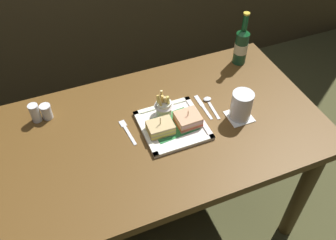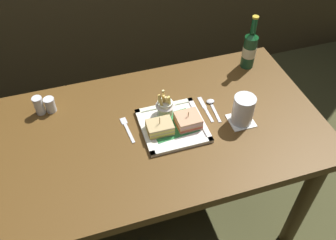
# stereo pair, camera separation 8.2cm
# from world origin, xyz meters

# --- Properties ---
(ground_plane) EXTENTS (6.00, 6.00, 0.00)m
(ground_plane) POSITION_xyz_m (0.00, 0.00, 0.00)
(ground_plane) COLOR #454425
(dining_table) EXTENTS (1.30, 0.75, 0.74)m
(dining_table) POSITION_xyz_m (0.00, 0.00, 0.62)
(dining_table) COLOR #593A17
(dining_table) RESTS_ON ground_plane
(square_plate) EXTENTS (0.25, 0.25, 0.02)m
(square_plate) POSITION_xyz_m (0.04, -0.01, 0.74)
(square_plate) COLOR white
(square_plate) RESTS_ON dining_table
(sandwich_half_left) EXTENTS (0.10, 0.08, 0.08)m
(sandwich_half_left) POSITION_xyz_m (-0.02, -0.03, 0.77)
(sandwich_half_left) COLOR tan
(sandwich_half_left) RESTS_ON square_plate
(sandwich_half_right) EXTENTS (0.10, 0.09, 0.07)m
(sandwich_half_right) POSITION_xyz_m (0.09, -0.03, 0.77)
(sandwich_half_right) COLOR tan
(sandwich_half_right) RESTS_ON square_plate
(fries_cup) EXTENTS (0.08, 0.08, 0.11)m
(fries_cup) POSITION_xyz_m (0.03, 0.06, 0.79)
(fries_cup) COLOR silver
(fries_cup) RESTS_ON square_plate
(beer_bottle) EXTENTS (0.06, 0.06, 0.26)m
(beer_bottle) POSITION_xyz_m (0.50, 0.26, 0.83)
(beer_bottle) COLOR #1B452A
(beer_bottle) RESTS_ON dining_table
(drink_coaster) EXTENTS (0.10, 0.10, 0.00)m
(drink_coaster) POSITION_xyz_m (0.31, -0.06, 0.74)
(drink_coaster) COLOR white
(drink_coaster) RESTS_ON dining_table
(water_glass) EXTENTS (0.09, 0.09, 0.12)m
(water_glass) POSITION_xyz_m (0.31, -0.06, 0.79)
(water_glass) COLOR silver
(water_glass) RESTS_ON dining_table
(fork) EXTENTS (0.03, 0.15, 0.00)m
(fork) POSITION_xyz_m (-0.14, 0.04, 0.74)
(fork) COLOR silver
(fork) RESTS_ON dining_table
(knife) EXTENTS (0.02, 0.16, 0.00)m
(knife) POSITION_xyz_m (0.20, 0.05, 0.74)
(knife) COLOR silver
(knife) RESTS_ON dining_table
(spoon) EXTENTS (0.04, 0.14, 0.01)m
(spoon) POSITION_xyz_m (0.23, 0.06, 0.74)
(spoon) COLOR silver
(spoon) RESTS_ON dining_table
(salt_shaker) EXTENTS (0.04, 0.04, 0.08)m
(salt_shaker) POSITION_xyz_m (-0.46, 0.23, 0.77)
(salt_shaker) COLOR silver
(salt_shaker) RESTS_ON dining_table
(pepper_shaker) EXTENTS (0.04, 0.04, 0.07)m
(pepper_shaker) POSITION_xyz_m (-0.42, 0.23, 0.77)
(pepper_shaker) COLOR silver
(pepper_shaker) RESTS_ON dining_table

